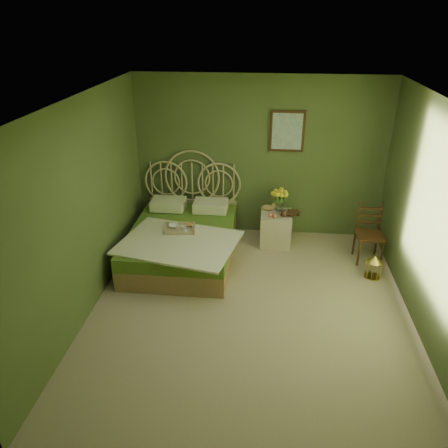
# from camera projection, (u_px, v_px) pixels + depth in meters

# --- Properties ---
(floor) EXTENTS (4.50, 4.50, 0.00)m
(floor) POSITION_uv_depth(u_px,v_px,m) (250.00, 309.00, 5.57)
(floor) COLOR tan
(floor) RESTS_ON ground
(ceiling) EXTENTS (4.50, 4.50, 0.00)m
(ceiling) POSITION_uv_depth(u_px,v_px,m) (257.00, 102.00, 4.42)
(ceiling) COLOR silver
(ceiling) RESTS_ON wall_back
(wall_back) EXTENTS (4.00, 0.00, 4.00)m
(wall_back) POSITION_uv_depth(u_px,v_px,m) (259.00, 158.00, 7.01)
(wall_back) COLOR #536937
(wall_back) RESTS_ON floor
(wall_left) EXTENTS (0.00, 4.50, 4.50)m
(wall_left) POSITION_uv_depth(u_px,v_px,m) (85.00, 210.00, 5.19)
(wall_left) COLOR #536937
(wall_left) RESTS_ON floor
(wall_right) EXTENTS (0.00, 4.50, 4.50)m
(wall_right) POSITION_uv_depth(u_px,v_px,m) (434.00, 225.00, 4.81)
(wall_right) COLOR #536937
(wall_right) RESTS_ON floor
(wall_art) EXTENTS (0.54, 0.04, 0.64)m
(wall_art) POSITION_uv_depth(u_px,v_px,m) (287.00, 131.00, 6.74)
(wall_art) COLOR #35200E
(wall_art) RESTS_ON wall_back
(bed) EXTENTS (1.78, 2.25, 1.39)m
(bed) POSITION_uv_depth(u_px,v_px,m) (183.00, 238.00, 6.65)
(bed) COLOR tan
(bed) RESTS_ON floor
(nightstand) EXTENTS (0.49, 0.49, 0.97)m
(nightstand) POSITION_uv_depth(u_px,v_px,m) (276.00, 224.00, 7.01)
(nightstand) COLOR beige
(nightstand) RESTS_ON floor
(chair) EXTENTS (0.41, 0.41, 0.89)m
(chair) POSITION_uv_depth(u_px,v_px,m) (370.00, 229.00, 6.52)
(chair) COLOR #35200E
(chair) RESTS_ON floor
(birdcage) EXTENTS (0.22, 0.22, 0.34)m
(birdcage) POSITION_uv_depth(u_px,v_px,m) (374.00, 267.00, 6.18)
(birdcage) COLOR gold
(birdcage) RESTS_ON floor
(book_lower) EXTENTS (0.18, 0.24, 0.02)m
(book_lower) POSITION_uv_depth(u_px,v_px,m) (288.00, 213.00, 6.92)
(book_lower) COLOR #381E0F
(book_lower) RESTS_ON nightstand
(book_upper) EXTENTS (0.28, 0.30, 0.02)m
(book_upper) POSITION_uv_depth(u_px,v_px,m) (288.00, 212.00, 6.91)
(book_upper) COLOR #472819
(book_upper) RESTS_ON nightstand
(cereal_bowl) EXTENTS (0.17, 0.17, 0.04)m
(cereal_bowl) POSITION_uv_depth(u_px,v_px,m) (174.00, 226.00, 6.47)
(cereal_bowl) COLOR white
(cereal_bowl) RESTS_ON bed
(coffee_cup) EXTENTS (0.10, 0.10, 0.08)m
(coffee_cup) POSITION_uv_depth(u_px,v_px,m) (184.00, 229.00, 6.34)
(coffee_cup) COLOR white
(coffee_cup) RESTS_ON bed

